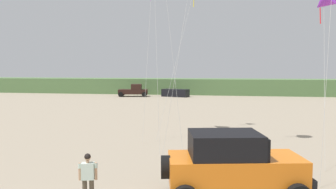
% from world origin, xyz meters
% --- Properties ---
extents(dune_ridge, '(90.00, 6.63, 2.67)m').
position_xyz_m(dune_ridge, '(-3.44, 50.33, 1.34)').
color(dune_ridge, '#567A47').
rests_on(dune_ridge, ground_plane).
extents(jeep, '(5.01, 3.20, 2.26)m').
position_xyz_m(jeep, '(3.33, 3.64, 1.20)').
color(jeep, orange).
rests_on(jeep, ground_plane).
extents(person_watching, '(0.61, 0.38, 1.67)m').
position_xyz_m(person_watching, '(-1.27, 2.41, 0.94)').
color(person_watching, tan).
rests_on(person_watching, ground_plane).
extents(distant_pickup, '(4.86, 3.09, 1.98)m').
position_xyz_m(distant_pickup, '(-11.20, 43.15, 0.94)').
color(distant_pickup, black).
rests_on(distant_pickup, ground_plane).
extents(distant_sedan, '(4.51, 2.83, 1.20)m').
position_xyz_m(distant_sedan, '(-4.59, 43.84, 0.60)').
color(distant_sedan, black).
rests_on(distant_sedan, ground_plane).
extents(kite_red_delta, '(1.63, 4.24, 8.37)m').
position_xyz_m(kite_red_delta, '(7.94, 10.69, 7.75)').
color(kite_red_delta, purple).
rests_on(kite_red_delta, ground_plane).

